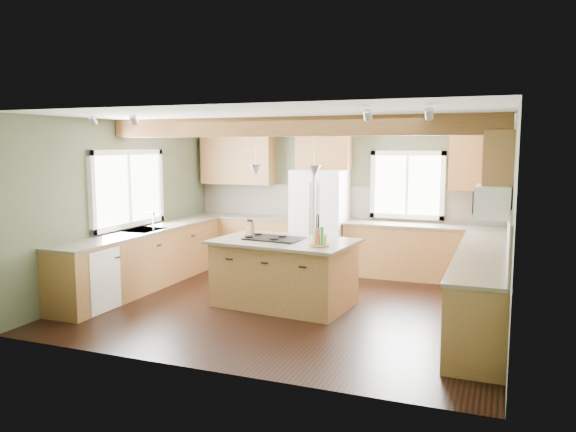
% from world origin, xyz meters
% --- Properties ---
extents(floor, '(5.60, 5.60, 0.00)m').
position_xyz_m(floor, '(0.00, 0.00, 0.00)').
color(floor, black).
rests_on(floor, ground).
extents(ceiling, '(5.60, 5.60, 0.00)m').
position_xyz_m(ceiling, '(0.00, 0.00, 2.60)').
color(ceiling, silver).
rests_on(ceiling, wall_back).
extents(wall_back, '(5.60, 0.00, 5.60)m').
position_xyz_m(wall_back, '(0.00, 2.50, 1.30)').
color(wall_back, '#474F38').
rests_on(wall_back, ground).
extents(wall_left, '(0.00, 5.00, 5.00)m').
position_xyz_m(wall_left, '(-2.80, 0.00, 1.30)').
color(wall_left, '#474F38').
rests_on(wall_left, ground).
extents(wall_right, '(0.00, 5.00, 5.00)m').
position_xyz_m(wall_right, '(2.80, 0.00, 1.30)').
color(wall_right, '#474F38').
rests_on(wall_right, ground).
extents(ceiling_beam, '(5.55, 0.26, 0.26)m').
position_xyz_m(ceiling_beam, '(0.00, -0.06, 2.47)').
color(ceiling_beam, '#563618').
rests_on(ceiling_beam, ceiling).
extents(soffit_trim, '(5.55, 0.20, 0.10)m').
position_xyz_m(soffit_trim, '(0.00, 2.40, 2.54)').
color(soffit_trim, '#563618').
rests_on(soffit_trim, ceiling).
extents(backsplash_back, '(5.58, 0.03, 0.58)m').
position_xyz_m(backsplash_back, '(0.00, 2.48, 1.21)').
color(backsplash_back, brown).
rests_on(backsplash_back, wall_back).
extents(backsplash_right, '(0.03, 3.70, 0.58)m').
position_xyz_m(backsplash_right, '(2.78, 0.05, 1.21)').
color(backsplash_right, brown).
rests_on(backsplash_right, wall_right).
extents(base_cab_back_left, '(2.02, 0.60, 0.88)m').
position_xyz_m(base_cab_back_left, '(-1.79, 2.20, 0.44)').
color(base_cab_back_left, brown).
rests_on(base_cab_back_left, floor).
extents(counter_back_left, '(2.06, 0.64, 0.04)m').
position_xyz_m(counter_back_left, '(-1.79, 2.20, 0.90)').
color(counter_back_left, '#4A4136').
rests_on(counter_back_left, base_cab_back_left).
extents(base_cab_back_right, '(2.62, 0.60, 0.88)m').
position_xyz_m(base_cab_back_right, '(1.49, 2.20, 0.44)').
color(base_cab_back_right, brown).
rests_on(base_cab_back_right, floor).
extents(counter_back_right, '(2.66, 0.64, 0.04)m').
position_xyz_m(counter_back_right, '(1.49, 2.20, 0.90)').
color(counter_back_right, '#4A4136').
rests_on(counter_back_right, base_cab_back_right).
extents(base_cab_left, '(0.60, 3.70, 0.88)m').
position_xyz_m(base_cab_left, '(-2.50, 0.05, 0.44)').
color(base_cab_left, brown).
rests_on(base_cab_left, floor).
extents(counter_left, '(0.64, 3.74, 0.04)m').
position_xyz_m(counter_left, '(-2.50, 0.05, 0.90)').
color(counter_left, '#4A4136').
rests_on(counter_left, base_cab_left).
extents(base_cab_right, '(0.60, 3.70, 0.88)m').
position_xyz_m(base_cab_right, '(2.50, 0.05, 0.44)').
color(base_cab_right, brown).
rests_on(base_cab_right, floor).
extents(counter_right, '(0.64, 3.74, 0.04)m').
position_xyz_m(counter_right, '(2.50, 0.05, 0.90)').
color(counter_right, '#4A4136').
rests_on(counter_right, base_cab_right).
extents(upper_cab_back_left, '(1.40, 0.35, 0.90)m').
position_xyz_m(upper_cab_back_left, '(-1.99, 2.33, 1.95)').
color(upper_cab_back_left, brown).
rests_on(upper_cab_back_left, wall_back).
extents(upper_cab_over_fridge, '(0.96, 0.35, 0.70)m').
position_xyz_m(upper_cab_over_fridge, '(-0.30, 2.33, 2.15)').
color(upper_cab_over_fridge, brown).
rests_on(upper_cab_over_fridge, wall_back).
extents(upper_cab_right, '(0.35, 2.20, 0.90)m').
position_xyz_m(upper_cab_right, '(2.62, 0.90, 1.95)').
color(upper_cab_right, brown).
rests_on(upper_cab_right, wall_right).
extents(upper_cab_back_corner, '(0.90, 0.35, 0.90)m').
position_xyz_m(upper_cab_back_corner, '(2.30, 2.33, 1.95)').
color(upper_cab_back_corner, brown).
rests_on(upper_cab_back_corner, wall_back).
extents(window_left, '(0.04, 1.60, 1.05)m').
position_xyz_m(window_left, '(-2.78, 0.05, 1.55)').
color(window_left, white).
rests_on(window_left, wall_left).
extents(window_back, '(1.10, 0.04, 1.00)m').
position_xyz_m(window_back, '(1.15, 2.48, 1.55)').
color(window_back, white).
rests_on(window_back, wall_back).
extents(sink, '(0.50, 0.65, 0.03)m').
position_xyz_m(sink, '(-2.50, 0.05, 0.91)').
color(sink, '#262628').
rests_on(sink, counter_left).
extents(faucet, '(0.02, 0.02, 0.28)m').
position_xyz_m(faucet, '(-2.32, 0.05, 1.05)').
color(faucet, '#B2B2B7').
rests_on(faucet, sink).
extents(dishwasher, '(0.60, 0.60, 0.84)m').
position_xyz_m(dishwasher, '(-2.49, -1.25, 0.43)').
color(dishwasher, white).
rests_on(dishwasher, floor).
extents(oven, '(0.60, 0.72, 0.84)m').
position_xyz_m(oven, '(2.49, -1.25, 0.43)').
color(oven, white).
rests_on(oven, floor).
extents(microwave, '(0.40, 0.70, 0.38)m').
position_xyz_m(microwave, '(2.58, -0.05, 1.55)').
color(microwave, white).
rests_on(microwave, wall_right).
extents(pendant_left, '(0.18, 0.18, 0.16)m').
position_xyz_m(pendant_left, '(-0.55, -0.01, 1.88)').
color(pendant_left, '#B2B2B7').
rests_on(pendant_left, ceiling).
extents(pendant_right, '(0.18, 0.18, 0.16)m').
position_xyz_m(pendant_right, '(0.34, -0.10, 1.88)').
color(pendant_right, '#B2B2B7').
rests_on(pendant_right, ceiling).
extents(refrigerator, '(0.90, 0.74, 1.80)m').
position_xyz_m(refrigerator, '(-0.30, 2.12, 0.90)').
color(refrigerator, white).
rests_on(refrigerator, floor).
extents(island, '(1.89, 1.27, 0.88)m').
position_xyz_m(island, '(-0.11, -0.06, 0.44)').
color(island, olive).
rests_on(island, floor).
extents(island_top, '(2.02, 1.40, 0.04)m').
position_xyz_m(island_top, '(-0.11, -0.06, 0.90)').
color(island_top, '#4A4136').
rests_on(island_top, island).
extents(cooktop, '(0.82, 0.59, 0.02)m').
position_xyz_m(cooktop, '(-0.26, -0.04, 0.93)').
color(cooktop, black).
rests_on(cooktop, island_top).
extents(knife_block, '(0.13, 0.11, 0.18)m').
position_xyz_m(knife_block, '(-0.75, 0.20, 1.01)').
color(knife_block, brown).
rests_on(knife_block, island_top).
extents(utensil_crock, '(0.14, 0.14, 0.16)m').
position_xyz_m(utensil_crock, '(0.31, 0.15, 1.00)').
color(utensil_crock, '#484039').
rests_on(utensil_crock, island_top).
extents(bottle_tray, '(0.27, 0.27, 0.24)m').
position_xyz_m(bottle_tray, '(0.49, -0.33, 1.04)').
color(bottle_tray, brown).
rests_on(bottle_tray, island_top).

